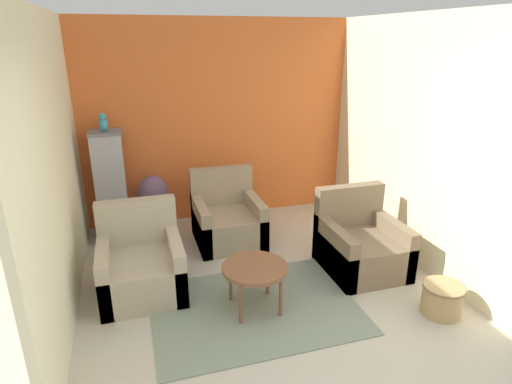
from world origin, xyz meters
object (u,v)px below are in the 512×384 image
object	(u,v)px
coffee_table	(255,271)
wicker_basket	(442,298)
birdcage	(111,187)
armchair_left	(141,266)
parrot	(103,123)
armchair_middle	(227,220)
armchair_right	(360,246)
potted_plant	(153,195)

from	to	relation	value
coffee_table	wicker_basket	distance (m)	1.78
birdcage	armchair_left	bearing A→B (deg)	-79.13
coffee_table	parrot	bearing A→B (deg)	122.14
armchair_left	armchair_middle	bearing A→B (deg)	38.60
coffee_table	armchair_right	size ratio (longest dim) A/B	0.70
armchair_left	potted_plant	size ratio (longest dim) A/B	1.14
armchair_middle	wicker_basket	size ratio (longest dim) A/B	2.30
armchair_middle	armchair_left	bearing A→B (deg)	-141.40
parrot	potted_plant	bearing A→B (deg)	3.26
parrot	armchair_middle	bearing A→B (deg)	-20.55
armchair_right	birdcage	bearing A→B (deg)	148.03
coffee_table	armchair_left	xyz separation A→B (m)	(-1.01, 0.64, -0.14)
armchair_right	armchair_middle	world-z (taller)	same
armchair_left	potted_plant	distance (m)	1.47
armchair_left	parrot	bearing A→B (deg)	100.85
armchair_middle	parrot	world-z (taller)	parrot
armchair_middle	potted_plant	world-z (taller)	armchair_middle
armchair_right	parrot	xyz separation A→B (m)	(-2.63, 1.64, 1.23)
armchair_left	armchair_middle	size ratio (longest dim) A/B	1.00
armchair_right	birdcage	size ratio (longest dim) A/B	0.63
coffee_table	potted_plant	bearing A→B (deg)	110.51
potted_plant	wicker_basket	distance (m)	3.62
armchair_middle	wicker_basket	world-z (taller)	armchair_middle
armchair_left	wicker_basket	bearing A→B (deg)	-24.52
coffee_table	armchair_middle	xyz separation A→B (m)	(0.09, 1.52, -0.14)
armchair_middle	potted_plant	bearing A→B (deg)	147.89
armchair_right	birdcage	world-z (taller)	birdcage
coffee_table	wicker_basket	world-z (taller)	coffee_table
armchair_middle	potted_plant	size ratio (longest dim) A/B	1.14
armchair_left	wicker_basket	world-z (taller)	armchair_left
armchair_right	wicker_basket	xyz separation A→B (m)	(0.32, -0.98, -0.12)
armchair_right	wicker_basket	size ratio (longest dim) A/B	2.30
birdcage	potted_plant	xyz separation A→B (m)	(0.51, 0.03, -0.17)
parrot	potted_plant	distance (m)	1.11
coffee_table	armchair_right	bearing A→B (deg)	16.26
birdcage	wicker_basket	world-z (taller)	birdcage
parrot	potted_plant	xyz separation A→B (m)	(0.51, 0.03, -0.99)
coffee_table	birdcage	bearing A→B (deg)	122.17
coffee_table	armchair_middle	distance (m)	1.53
armchair_left	parrot	distance (m)	1.88
coffee_table	birdcage	world-z (taller)	birdcage
armchair_left	armchair_middle	xyz separation A→B (m)	(1.11, 0.88, 0.00)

